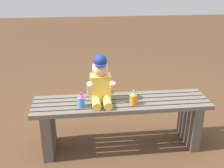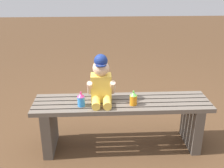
% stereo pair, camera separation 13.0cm
% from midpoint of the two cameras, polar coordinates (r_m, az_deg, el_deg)
% --- Properties ---
extents(ground_plane, '(16.00, 16.00, 0.00)m').
position_cam_midpoint_polar(ground_plane, '(2.54, 3.44, -12.70)').
color(ground_plane, '#4C331E').
extents(park_bench, '(1.49, 0.37, 0.44)m').
position_cam_midpoint_polar(park_bench, '(2.38, 3.60, -6.88)').
color(park_bench, '#60564C').
rests_on(park_bench, ground_plane).
extents(child_figure, '(0.23, 0.27, 0.40)m').
position_cam_midpoint_polar(child_figure, '(2.24, -0.64, 0.50)').
color(child_figure, '#F2C64C').
rests_on(child_figure, park_bench).
extents(sippy_cup_left, '(0.06, 0.06, 0.12)m').
position_cam_midpoint_polar(sippy_cup_left, '(2.21, -4.81, -3.26)').
color(sippy_cup_left, '#338CE5').
rests_on(sippy_cup_left, park_bench).
extents(sippy_cup_right, '(0.06, 0.06, 0.12)m').
position_cam_midpoint_polar(sippy_cup_right, '(2.24, 6.16, -3.02)').
color(sippy_cup_right, orange).
rests_on(sippy_cup_right, park_bench).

